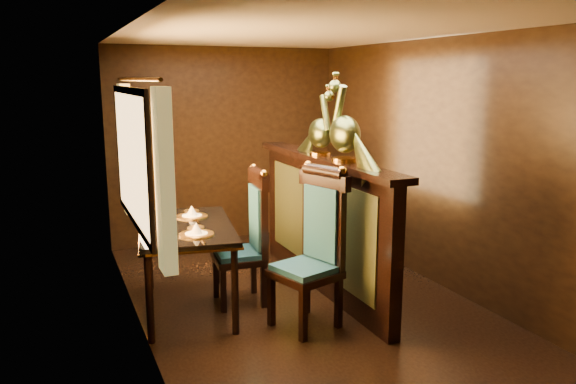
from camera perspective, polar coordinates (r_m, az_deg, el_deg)
name	(u,v)px	position (r m, az deg, el deg)	size (l,w,h in m)	color
ground	(306,305)	(5.42, 1.80, -11.37)	(5.00, 5.00, 0.00)	black
room_shell	(297,138)	(5.00, 0.94, 5.50)	(3.04, 5.04, 2.52)	black
partition	(323,221)	(5.58, 3.54, -2.97)	(0.26, 2.70, 1.36)	black
dining_table	(186,233)	(5.16, -10.30, -4.10)	(1.04, 1.48, 1.01)	black
chair_left	(316,242)	(4.82, 2.90, -5.10)	(0.63, 0.65, 1.40)	black
chair_right	(251,233)	(5.30, -3.80, -4.14)	(0.51, 0.53, 1.30)	black
peacock_left	(345,118)	(5.05, 5.83, 7.53)	(0.25, 0.67, 0.80)	#184839
peacock_right	(320,120)	(5.49, 3.32, 7.30)	(0.22, 0.58, 0.69)	#184839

